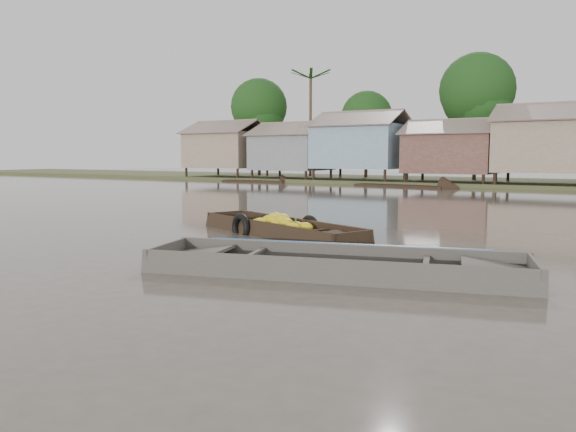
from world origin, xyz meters
The scene contains 4 objects.
ground centered at (0.00, 0.00, 0.00)m, with size 120.00×120.00×0.00m, color #4F463C.
riverbank centered at (3.03, 31.86, 3.07)m, with size 120.00×12.47×10.22m.
banana_boat centered at (-1.31, 2.90, 0.16)m, with size 5.77×3.47×0.81m.
viewer_boat centered at (2.16, -0.70, 0.04)m, with size 6.90×3.42×0.54m.
Camera 1 is at (6.43, -9.50, 2.08)m, focal length 35.00 mm.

